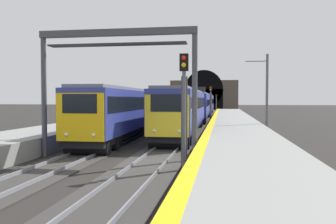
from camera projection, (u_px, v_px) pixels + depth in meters
ground_plane at (154, 162)px, 17.63m from camera, size 320.00×320.00×0.00m
platform_right at (245, 154)px, 16.91m from camera, size 112.00×4.57×1.05m
platform_right_edge_strip at (203, 142)px, 17.21m from camera, size 112.00×0.50×0.01m
track_main_line at (154, 161)px, 17.63m from camera, size 160.00×3.03×0.21m
track_adjacent_line at (75, 159)px, 18.28m from camera, size 160.00×2.86×0.21m
train_main_approaching at (199, 105)px, 51.18m from camera, size 61.56×3.03×4.90m
train_adjacent_platform at (151, 107)px, 37.48m from camera, size 38.53×3.13×4.89m
railway_signal_near at (184, 103)px, 15.22m from camera, size 0.39×0.38×5.14m
railway_signal_mid at (211, 101)px, 48.00m from camera, size 0.39×0.38×4.93m
railway_signal_far at (216, 101)px, 89.64m from camera, size 0.39×0.38×4.26m
overhead_signal_gantry at (117, 61)px, 18.35m from camera, size 0.70×8.50×6.83m
tunnel_portal at (204, 95)px, 102.73m from camera, size 2.41×19.75×11.49m
catenary_mast_near at (267, 94)px, 30.14m from camera, size 0.22×1.95×7.02m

